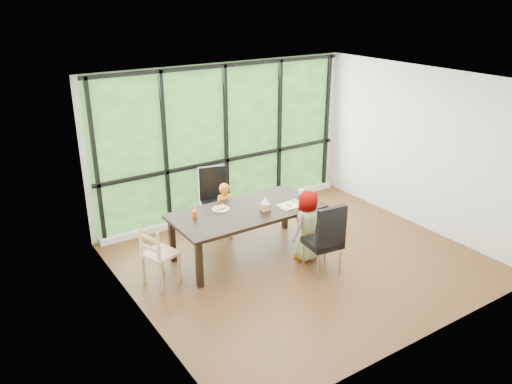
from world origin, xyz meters
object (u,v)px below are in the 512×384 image
tissue_box (265,207)px  chair_interior_leather (323,238)px  white_mug (301,192)px  chair_window_leather (215,201)px  dining_table (247,232)px  child_toddler (226,212)px  plate_near (289,206)px  chair_end_beech (160,254)px  child_older (307,226)px  orange_cup (195,214)px  green_cup (308,200)px  plate_far (221,209)px

tissue_box → chair_interior_leather: bearing=-64.5°
chair_interior_leather → white_mug: size_ratio=13.89×
chair_window_leather → dining_table: bearing=-76.2°
child_toddler → tissue_box: bearing=-56.6°
white_mug → plate_near: bearing=-147.2°
child_toddler → chair_window_leather: bearing=104.4°
chair_end_beech → child_toddler: bearing=-82.8°
chair_window_leather → child_older: 1.75m
dining_table → tissue_box: bearing=-34.8°
chair_end_beech → white_mug: size_ratio=11.58×
child_older → orange_cup: bearing=-42.6°
chair_end_beech → green_cup: bearing=-115.2°
dining_table → plate_far: bearing=144.8°
chair_interior_leather → orange_cup: size_ratio=10.36×
dining_table → child_toddler: size_ratio=2.38×
chair_interior_leather → orange_cup: bearing=-33.8°
plate_near → white_mug: white_mug is taller
chair_window_leather → child_older: child_older is taller
chair_interior_leather → tissue_box: bearing=-57.8°
chair_window_leather → orange_cup: size_ratio=10.36×
dining_table → plate_near: (0.60, -0.24, 0.38)m
chair_window_leather → green_cup: chair_window_leather is taller
chair_end_beech → orange_cup: size_ratio=8.63×
child_older → tissue_box: size_ratio=8.87×
dining_table → child_older: child_older is taller
chair_end_beech → tissue_box: bearing=-112.5°
dining_table → white_mug: white_mug is taller
plate_near → white_mug: 0.56m
tissue_box → dining_table: bearing=145.2°
child_older → tissue_box: (-0.45, 0.45, 0.25)m
child_toddler → green_cup: (0.91, -0.97, 0.34)m
plate_near → white_mug: size_ratio=3.04×
plate_near → child_older: bearing=-78.6°
dining_table → plate_far: plate_far is taller
child_older → tissue_box: 0.68m
plate_far → tissue_box: size_ratio=2.10×
dining_table → green_cup: size_ratio=17.28×
child_toddler → plate_far: child_toddler is taller
dining_table → chair_window_leather: (0.02, 1.02, 0.17)m
chair_window_leather → white_mug: (1.05, -0.96, 0.25)m
plate_near → green_cup: bearing=-13.6°
child_older → green_cup: 0.46m
chair_window_leather → green_cup: 1.63m
chair_interior_leather → chair_end_beech: bearing=-18.8°
child_toddler → plate_far: bearing=-109.8°
tissue_box → child_older: bearing=-44.8°
green_cup → white_mug: size_ratio=1.70×
chair_window_leather → tissue_box: chair_window_leather is taller
chair_end_beech → orange_cup: chair_end_beech is taller
plate_far → tissue_box: tissue_box is taller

